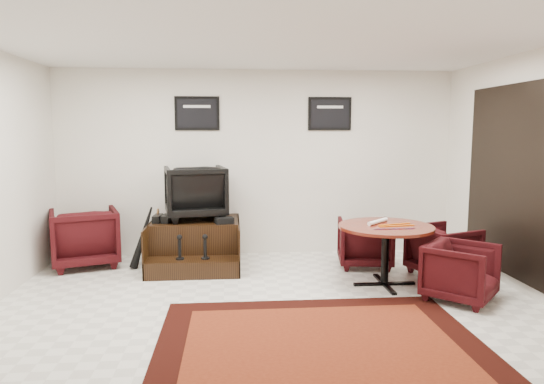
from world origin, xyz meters
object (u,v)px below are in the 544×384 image
at_px(meeting_table, 386,233).
at_px(table_chair_back, 365,240).
at_px(table_chair_window, 444,248).
at_px(shine_chair, 195,189).
at_px(shine_podium, 196,244).
at_px(table_chair_corner, 461,269).
at_px(armchair_side, 85,234).

height_order(meeting_table, table_chair_back, meeting_table).
height_order(table_chair_back, table_chair_window, same).
height_order(shine_chair, meeting_table, shine_chair).
height_order(shine_podium, table_chair_window, table_chair_window).
bearing_deg(table_chair_back, shine_chair, -0.85).
bearing_deg(table_chair_corner, meeting_table, 92.03).
bearing_deg(shine_podium, table_chair_back, -6.22).
distance_m(shine_podium, table_chair_corner, 3.51).
height_order(meeting_table, table_chair_corner, meeting_table).
height_order(shine_chair, table_chair_back, shine_chair).
xyz_separation_m(shine_chair, table_chair_corner, (3.07, -1.85, -0.70)).
distance_m(shine_podium, table_chair_back, 2.39).
xyz_separation_m(table_chair_window, table_chair_corner, (-0.21, -0.92, -0.01)).
bearing_deg(armchair_side, table_chair_corner, 139.20).
height_order(shine_chair, table_chair_window, shine_chair).
relative_size(shine_podium, table_chair_back, 1.73).
relative_size(table_chair_back, table_chair_corner, 1.03).
xyz_separation_m(armchair_side, table_chair_corner, (4.62, -1.80, -0.09)).
relative_size(shine_podium, table_chair_window, 1.73).
bearing_deg(shine_podium, armchair_side, 176.77).
height_order(shine_chair, armchair_side, shine_chair).
height_order(meeting_table, table_chair_window, meeting_table).
distance_m(meeting_table, table_chair_back, 0.91).
bearing_deg(table_chair_window, shine_chair, 54.09).
xyz_separation_m(armchair_side, table_chair_window, (4.83, -0.88, -0.08)).
distance_m(meeting_table, table_chair_corner, 0.95).
bearing_deg(shine_chair, table_chair_window, 153.93).
xyz_separation_m(armchair_side, table_chair_back, (3.93, -0.35, -0.08)).
relative_size(shine_chair, table_chair_window, 1.15).
bearing_deg(shine_podium, meeting_table, -25.21).
bearing_deg(armchair_side, shine_chair, 162.23).
xyz_separation_m(table_chair_back, table_chair_window, (0.91, -0.53, -0.00)).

